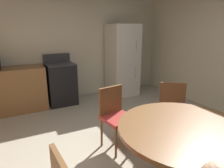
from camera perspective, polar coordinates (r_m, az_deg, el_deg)
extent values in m
plane|color=#A89E89|center=(2.76, 3.55, -21.15)|extent=(14.00, 14.00, 0.00)
cube|color=beige|center=(4.87, -13.78, 11.71)|extent=(5.43, 0.12, 2.70)
cube|color=black|center=(4.59, -14.47, -0.01)|extent=(0.60, 0.60, 0.90)
cube|color=#38383D|center=(4.49, -14.87, 5.65)|extent=(0.60, 0.60, 0.02)
cube|color=#38383D|center=(4.74, -15.71, 7.34)|extent=(0.60, 0.04, 0.18)
cube|color=silver|center=(5.01, 3.01, 6.81)|extent=(0.68, 0.66, 1.76)
cylinder|color=#B2B2B7|center=(4.77, 7.08, 11.11)|extent=(0.02, 0.02, 0.22)
cylinder|color=#B2B2B7|center=(4.86, 6.82, 3.46)|extent=(0.02, 0.02, 0.30)
cylinder|color=brown|center=(2.24, 19.24, -20.65)|extent=(0.14, 0.14, 0.72)
cylinder|color=brown|center=(2.04, 20.21, -11.97)|extent=(1.27, 1.27, 0.04)
cylinder|color=brown|center=(3.05, 20.21, -13.52)|extent=(0.03, 0.03, 0.43)
cylinder|color=brown|center=(3.01, 13.64, -13.34)|extent=(0.03, 0.03, 0.43)
cylinder|color=brown|center=(3.35, 19.38, -10.71)|extent=(0.03, 0.03, 0.43)
cylinder|color=brown|center=(3.31, 13.46, -10.51)|extent=(0.03, 0.03, 0.43)
cube|color=#9E2D28|center=(3.07, 17.02, -8.08)|extent=(0.56, 0.56, 0.05)
cube|color=brown|center=(3.17, 17.04, -3.30)|extent=(0.32, 0.27, 0.42)
cylinder|color=brown|center=(3.01, 26.45, -14.67)|extent=(0.03, 0.03, 0.43)
cylinder|color=brown|center=(3.28, 29.51, -12.50)|extent=(0.03, 0.03, 0.43)
cylinder|color=brown|center=(2.88, 6.70, -14.41)|extent=(0.03, 0.03, 0.43)
cylinder|color=brown|center=(2.69, 1.15, -16.67)|extent=(0.03, 0.03, 0.43)
cylinder|color=brown|center=(3.10, 2.33, -11.95)|extent=(0.03, 0.03, 0.43)
cylinder|color=brown|center=(2.93, -3.03, -13.78)|extent=(0.03, 0.03, 0.43)
cube|color=#9E2D28|center=(2.78, 1.83, -9.94)|extent=(0.46, 0.46, 0.05)
cube|color=brown|center=(2.83, -0.39, -4.84)|extent=(0.38, 0.10, 0.42)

